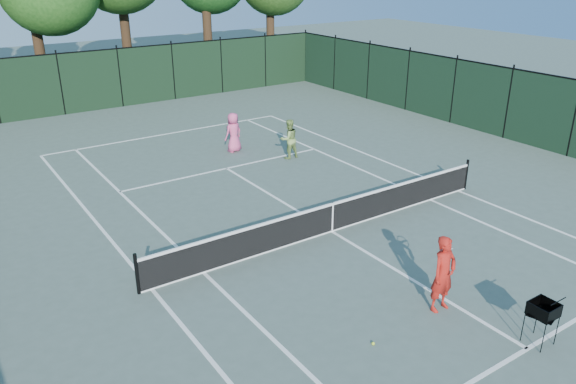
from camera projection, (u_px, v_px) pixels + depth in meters
ground at (332, 231)px, 16.28m from camera, size 90.00×90.00×0.00m
sideline_doubles_left at (152, 289)px, 13.44m from camera, size 0.10×23.77×0.01m
sideline_doubles_right at (458, 191)px, 19.12m from camera, size 0.10×23.77×0.01m
sideline_singles_left at (204, 273)px, 14.15m from camera, size 0.10×23.77×0.01m
sideline_singles_right at (430, 200)px, 18.41m from camera, size 0.10×23.77×0.01m
baseline_far at (169, 134)px, 25.35m from camera, size 10.97×0.10×0.01m
service_line_near at (527, 349)px, 11.39m from camera, size 8.23×0.10×0.01m
service_line_far at (227, 168)px, 21.16m from camera, size 8.23×0.10×0.01m
center_service_line at (332, 231)px, 16.28m from camera, size 0.10×12.80×0.01m
tennis_net at (332, 217)px, 16.10m from camera, size 11.69×0.09×1.06m
fence_far at (120, 78)px, 29.44m from camera, size 24.00×0.05×3.00m
fence_right at (574, 120)px, 21.92m from camera, size 0.05×36.00×3.00m
coach at (443, 274)px, 12.36m from camera, size 0.93×0.64×1.80m
player_pink at (234, 132)px, 22.73m from camera, size 0.88×0.67×1.61m
player_green at (289, 139)px, 21.98m from camera, size 0.78×0.62×1.57m
ball_hopper at (544, 310)px, 11.27m from camera, size 0.61×0.61×0.96m
loose_ball_midcourt at (373, 343)px, 11.49m from camera, size 0.07×0.07×0.07m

